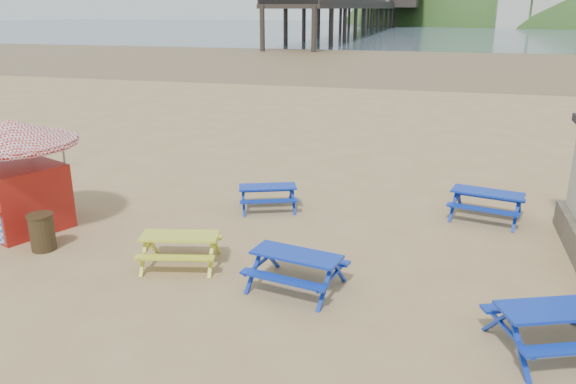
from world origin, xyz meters
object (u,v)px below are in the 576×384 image
(picnic_table_blue_a, at_px, (268,197))
(ice_cream_kiosk, at_px, (15,161))
(litter_bin, at_px, (42,232))
(picnic_table_yellow, at_px, (181,250))
(picnic_table_blue_b, at_px, (486,205))

(picnic_table_blue_a, relative_size, ice_cream_kiosk, 0.47)
(litter_bin, bearing_deg, picnic_table_blue_a, 44.44)
(picnic_table_yellow, distance_m, litter_bin, 3.70)
(picnic_table_blue_a, height_order, litter_bin, litter_bin)
(picnic_table_blue_b, bearing_deg, ice_cream_kiosk, -148.96)
(picnic_table_blue_b, distance_m, picnic_table_yellow, 8.74)
(ice_cream_kiosk, distance_m, litter_bin, 2.31)
(picnic_table_yellow, xyz_separation_m, ice_cream_kiosk, (-5.16, 0.95, 1.53))
(picnic_table_yellow, height_order, ice_cream_kiosk, ice_cream_kiosk)
(ice_cream_kiosk, bearing_deg, picnic_table_blue_a, 51.85)
(picnic_table_blue_b, relative_size, ice_cream_kiosk, 0.50)
(picnic_table_blue_b, relative_size, litter_bin, 2.37)
(picnic_table_blue_b, bearing_deg, picnic_table_yellow, -131.93)
(litter_bin, bearing_deg, picnic_table_yellow, 2.07)
(litter_bin, bearing_deg, picnic_table_blue_b, 25.97)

